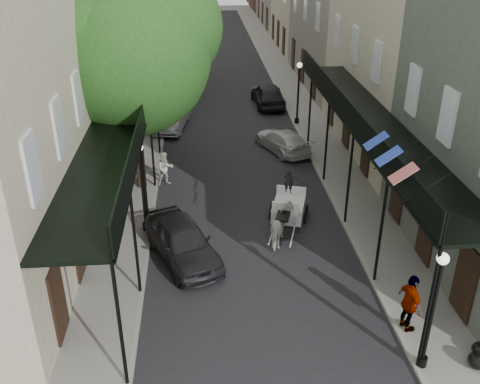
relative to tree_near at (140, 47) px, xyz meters
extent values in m
plane|color=gray|center=(4.20, -10.18, -6.49)|extent=(140.00, 140.00, 0.00)
cube|color=black|center=(4.20, 9.82, -6.48)|extent=(8.00, 90.00, 0.01)
cube|color=gray|center=(-0.80, 9.82, -6.43)|extent=(2.20, 90.00, 0.12)
cube|color=gray|center=(9.20, 9.82, -6.43)|extent=(2.20, 90.00, 0.12)
cube|color=beige|center=(-4.40, 19.82, -1.24)|extent=(5.00, 80.00, 10.50)
cube|color=gray|center=(12.80, 19.82, -1.24)|extent=(5.00, 80.00, 10.50)
cube|color=black|center=(-0.80, -3.18, -2.49)|extent=(2.20, 18.00, 0.12)
cube|color=black|center=(0.25, -3.18, -1.99)|extent=(0.06, 18.00, 1.00)
cylinder|color=black|center=(0.20, -12.18, -4.37)|extent=(0.10, 0.10, 4.00)
cylinder|color=black|center=(0.20, -4.18, -4.37)|extent=(0.10, 0.10, 4.00)
cylinder|color=black|center=(0.20, 3.82, -4.37)|extent=(0.10, 0.10, 4.00)
cube|color=black|center=(9.20, -3.18, -2.49)|extent=(2.20, 18.00, 0.12)
cube|color=black|center=(8.15, -3.18, -1.99)|extent=(0.06, 18.00, 1.00)
cylinder|color=black|center=(8.20, -12.18, -4.37)|extent=(0.10, 0.10, 4.00)
cylinder|color=black|center=(8.20, -4.18, -4.37)|extent=(0.10, 0.10, 4.00)
cylinder|color=black|center=(8.20, 3.82, -4.37)|extent=(0.10, 0.10, 4.00)
cylinder|color=#382619|center=(-0.40, -0.18, -3.57)|extent=(0.44, 0.44, 5.60)
sphere|color=#234717|center=(-0.40, -0.18, -0.29)|extent=(6.80, 6.80, 6.80)
sphere|color=#234717|center=(0.96, 0.42, 0.71)|extent=(5.10, 5.10, 5.10)
cylinder|color=#382619|center=(-0.40, 13.82, -3.85)|extent=(0.44, 0.44, 5.04)
sphere|color=#234717|center=(-0.40, 13.82, -0.91)|extent=(6.00, 6.00, 6.00)
sphere|color=#234717|center=(0.80, 14.42, -0.01)|extent=(4.50, 4.50, 4.50)
cylinder|color=black|center=(8.30, -12.18, -6.22)|extent=(0.28, 0.28, 0.30)
cylinder|color=black|center=(8.30, -12.18, -4.67)|extent=(0.12, 0.12, 3.40)
sphere|color=white|center=(8.30, -12.18, -2.82)|extent=(0.32, 0.32, 0.32)
cylinder|color=black|center=(0.10, -4.18, -6.22)|extent=(0.28, 0.28, 0.30)
cylinder|color=black|center=(0.10, -4.18, -4.67)|extent=(0.12, 0.12, 3.40)
sphere|color=white|center=(0.10, -4.18, -2.82)|extent=(0.32, 0.32, 0.32)
cylinder|color=black|center=(8.30, 7.82, -6.22)|extent=(0.28, 0.28, 0.30)
cylinder|color=black|center=(8.30, 7.82, -4.67)|extent=(0.12, 0.12, 3.40)
sphere|color=white|center=(8.30, 7.82, -2.82)|extent=(0.32, 0.32, 0.32)
imported|color=silver|center=(5.40, -5.38, -5.75)|extent=(1.26, 1.90, 1.48)
torus|color=black|center=(5.43, -2.68, -5.93)|extent=(0.40, 1.13, 1.15)
torus|color=black|center=(6.84, -3.09, -5.93)|extent=(0.40, 1.13, 1.15)
torus|color=black|center=(5.25, -3.93, -6.20)|extent=(0.23, 0.59, 0.60)
torus|color=black|center=(6.31, -4.24, -6.20)|extent=(0.23, 0.59, 0.60)
cube|color=white|center=(6.08, -3.06, -5.55)|extent=(1.66, 1.90, 0.63)
cube|color=white|center=(5.82, -3.96, -5.10)|extent=(1.17, 0.78, 0.11)
cube|color=white|center=(5.75, -4.17, -4.83)|extent=(1.06, 0.39, 0.45)
imported|color=black|center=(5.82, -3.96, -4.54)|extent=(0.42, 0.34, 1.01)
imported|color=beige|center=(0.70, 0.14, -5.67)|extent=(0.96, 0.87, 1.63)
imported|color=gray|center=(-0.72, 12.54, -5.51)|extent=(1.13, 0.68, 1.71)
imported|color=gray|center=(8.40, -10.69, -5.41)|extent=(0.68, 1.19, 1.91)
imported|color=black|center=(1.60, -6.18, -5.74)|extent=(3.32, 4.76, 1.50)
imported|color=#A5A5AB|center=(0.72, 7.97, -5.74)|extent=(2.27, 4.71, 1.49)
imported|color=black|center=(1.40, 19.17, -5.90)|extent=(3.25, 4.67, 1.18)
imported|color=silver|center=(6.80, 3.82, -5.90)|extent=(3.04, 4.37, 1.18)
imported|color=black|center=(7.02, 11.77, -5.72)|extent=(2.06, 4.60, 1.54)
ellipsoid|color=black|center=(9.80, -12.38, -6.13)|extent=(0.56, 0.56, 0.47)
ellipsoid|color=black|center=(10.10, -11.93, -6.17)|extent=(0.49, 0.49, 0.39)
camera|label=1|loc=(2.39, -22.82, 4.68)|focal=40.00mm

